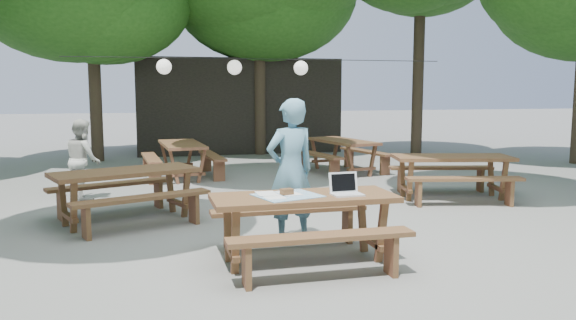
# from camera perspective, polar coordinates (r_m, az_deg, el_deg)

# --- Properties ---
(ground) EXTENTS (80.00, 80.00, 0.00)m
(ground) POSITION_cam_1_polar(r_m,az_deg,el_deg) (7.66, 3.16, -7.14)
(ground) COLOR slate
(ground) RESTS_ON ground
(pavilion) EXTENTS (6.00, 3.00, 2.80)m
(pavilion) POSITION_cam_1_polar(r_m,az_deg,el_deg) (17.80, -5.40, 5.58)
(pavilion) COLOR black
(pavilion) RESTS_ON ground
(main_picnic_table) EXTENTS (2.00, 1.58, 0.75)m
(main_picnic_table) POSITION_cam_1_polar(r_m,az_deg,el_deg) (6.21, 1.59, -6.87)
(main_picnic_table) COLOR brown
(main_picnic_table) RESTS_ON ground
(picnic_table_nw) EXTENTS (2.34, 2.16, 0.75)m
(picnic_table_nw) POSITION_cam_1_polar(r_m,az_deg,el_deg) (8.39, -16.13, -3.44)
(picnic_table_nw) COLOR brown
(picnic_table_nw) RESTS_ON ground
(picnic_table_ne) EXTENTS (2.20, 1.96, 0.75)m
(picnic_table_ne) POSITION_cam_1_polar(r_m,az_deg,el_deg) (10.17, 16.30, -1.62)
(picnic_table_ne) COLOR brown
(picnic_table_ne) RESTS_ON ground
(picnic_table_far_w) EXTENTS (1.72, 2.06, 0.75)m
(picnic_table_far_w) POSITION_cam_1_polar(r_m,az_deg,el_deg) (12.29, -10.70, 0.03)
(picnic_table_far_w) COLOR brown
(picnic_table_far_w) RESTS_ON ground
(picnic_table_far_e) EXTENTS (1.93, 2.18, 0.75)m
(picnic_table_far_e) POSITION_cam_1_polar(r_m,az_deg,el_deg) (12.88, 5.53, 0.44)
(picnic_table_far_e) COLOR brown
(picnic_table_far_e) RESTS_ON ground
(woman) EXTENTS (0.74, 0.58, 1.79)m
(woman) POSITION_cam_1_polar(r_m,az_deg,el_deg) (6.92, 0.26, -1.12)
(woman) COLOR #69A4C0
(woman) RESTS_ON ground
(second_person) EXTENTS (0.73, 0.82, 1.39)m
(second_person) POSITION_cam_1_polar(r_m,az_deg,el_deg) (10.30, -20.11, 0.08)
(second_person) COLOR silver
(second_person) RESTS_ON ground
(plastic_chair) EXTENTS (0.51, 0.51, 0.90)m
(plastic_chair) POSITION_cam_1_polar(r_m,az_deg,el_deg) (14.32, 0.35, 0.63)
(plastic_chair) COLOR white
(plastic_chair) RESTS_ON ground
(laptop) EXTENTS (0.34, 0.28, 0.24)m
(laptop) POSITION_cam_1_polar(r_m,az_deg,el_deg) (6.18, 5.85, -2.94)
(laptop) COLOR white
(laptop) RESTS_ON main_picnic_table
(tabletop_clutter) EXTENTS (0.78, 0.72, 0.08)m
(tabletop_clutter) POSITION_cam_1_polar(r_m,az_deg,el_deg) (6.09, -0.17, -3.54)
(tabletop_clutter) COLOR teal
(tabletop_clutter) RESTS_ON main_picnic_table
(paper_lanterns) EXTENTS (9.00, 0.34, 0.38)m
(paper_lanterns) POSITION_cam_1_polar(r_m,az_deg,el_deg) (13.25, -5.40, 9.37)
(paper_lanterns) COLOR black
(paper_lanterns) RESTS_ON ground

